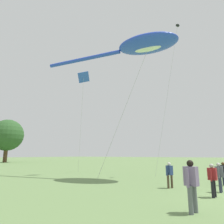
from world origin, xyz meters
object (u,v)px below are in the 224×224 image
(person_brown_coat, at_px, (191,182))
(person_tall_center, at_px, (170,173))
(person_dark_jacket, at_px, (213,178))
(person_grey_haired_man, at_px, (224,172))
(person_photographer, at_px, (219,175))
(tree_shrub_far, at_px, (7,135))
(small_kite_diamond_red, at_px, (176,36))
(small_kite_box_yellow, at_px, (84,80))
(big_show_kite, at_px, (143,45))

(person_brown_coat, xyz_separation_m, person_tall_center, (4.66, 2.34, -0.15))
(person_dark_jacket, distance_m, person_brown_coat, 3.20)
(person_grey_haired_man, bearing_deg, person_dark_jacket, 59.09)
(person_photographer, relative_size, person_brown_coat, 0.86)
(person_tall_center, height_order, tree_shrub_far, tree_shrub_far)
(person_grey_haired_man, height_order, tree_shrub_far, tree_shrub_far)
(person_brown_coat, xyz_separation_m, small_kite_diamond_red, (11.25, 3.20, 12.38))
(person_dark_jacket, relative_size, small_kite_diamond_red, 0.10)
(person_photographer, height_order, person_tall_center, person_photographer)
(person_brown_coat, bearing_deg, tree_shrub_far, -10.88)
(person_tall_center, relative_size, small_kite_box_yellow, 0.14)
(person_dark_jacket, bearing_deg, person_photographer, -86.56)
(big_show_kite, distance_m, person_photographer, 12.02)
(big_show_kite, relative_size, person_photographer, 8.94)
(person_grey_haired_man, bearing_deg, person_brown_coat, 57.79)
(person_photographer, height_order, person_grey_haired_man, person_photographer)
(small_kite_diamond_red, bearing_deg, small_kite_box_yellow, -55.91)
(person_photographer, relative_size, person_tall_center, 1.02)
(big_show_kite, relative_size, person_brown_coat, 7.73)
(big_show_kite, relative_size, tree_shrub_far, 1.22)
(person_brown_coat, distance_m, small_kite_box_yellow, 16.83)
(big_show_kite, distance_m, person_grey_haired_man, 11.65)
(big_show_kite, distance_m, person_tall_center, 11.17)
(person_dark_jacket, xyz_separation_m, small_kite_box_yellow, (4.64, 12.30, 8.76))
(person_dark_jacket, xyz_separation_m, tree_shrub_far, (17.91, 49.94, 5.92))
(person_photographer, relative_size, person_dark_jacket, 1.00)
(big_show_kite, bearing_deg, tree_shrub_far, 152.52)
(person_brown_coat, bearing_deg, small_kite_box_yellow, -20.74)
(person_tall_center, bearing_deg, person_grey_haired_man, -103.08)
(person_photographer, relative_size, small_kite_diamond_red, 0.10)
(person_photographer, xyz_separation_m, person_grey_haired_man, (2.75, 0.10, -0.03))
(person_photographer, bearing_deg, small_kite_box_yellow, -15.63)
(small_kite_diamond_red, bearing_deg, person_brown_coat, 29.09)
(person_dark_jacket, xyz_separation_m, person_grey_haired_man, (4.34, 0.02, -0.03))
(person_photographer, xyz_separation_m, person_dark_jacket, (-1.59, 0.08, 0.00))
(person_grey_haired_man, height_order, person_brown_coat, person_brown_coat)
(person_dark_jacket, bearing_deg, person_grey_haired_man, -83.37)
(person_brown_coat, height_order, tree_shrub_far, tree_shrub_far)
(tree_shrub_far, bearing_deg, small_kite_box_yellow, -109.41)
(tree_shrub_far, bearing_deg, person_dark_jacket, -109.73)
(person_brown_coat, bearing_deg, big_show_kite, -44.37)
(big_show_kite, xyz_separation_m, person_tall_center, (-3.02, -2.75, -10.40))
(person_brown_coat, bearing_deg, small_kite_diamond_red, -62.04)
(person_brown_coat, distance_m, small_kite_diamond_red, 17.03)
(person_grey_haired_man, xyz_separation_m, tree_shrub_far, (13.56, 49.92, 5.95))
(person_grey_haired_man, xyz_separation_m, person_tall_center, (-2.88, 2.47, 0.01))
(person_grey_haired_man, height_order, person_tall_center, person_tall_center)
(small_kite_diamond_red, xyz_separation_m, tree_shrub_far, (9.85, 46.59, -6.60))
(small_kite_box_yellow, relative_size, small_kite_diamond_red, 0.71)
(small_kite_box_yellow, height_order, small_kite_diamond_red, small_kite_diamond_red)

